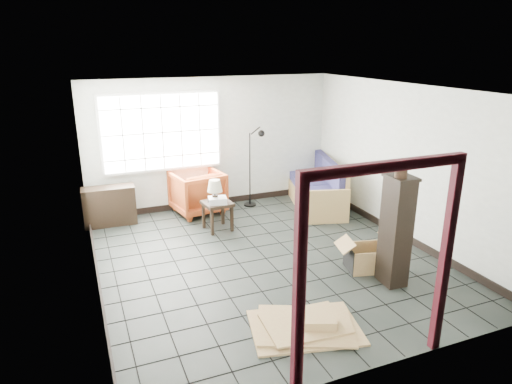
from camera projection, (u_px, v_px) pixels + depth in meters
name	position (u px, v px, depth m)	size (l,w,h in m)	color
ground	(266.00, 258.00, 7.13)	(5.50, 5.50, 0.00)	black
room_shell	(266.00, 153.00, 6.63)	(5.02, 5.52, 2.61)	#B9BEB7
window_panel	(162.00, 132.00, 8.65)	(2.32, 0.08, 1.52)	silver
doorway_trim	(380.00, 245.00, 4.32)	(1.80, 0.08, 2.20)	#340C13
futon_sofa	(318.00, 189.00, 9.42)	(1.37, 2.31, 0.96)	#A6844B
armchair	(197.00, 190.00, 8.94)	(0.91, 0.85, 0.93)	#934315
side_table	(217.00, 207.00, 8.11)	(0.53, 0.53, 0.53)	black
table_lamp	(215.00, 187.00, 7.97)	(0.35, 0.35, 0.41)	black
projector	(217.00, 200.00, 8.00)	(0.35, 0.30, 0.11)	silver
floor_lamp	(255.00, 164.00, 9.26)	(0.50, 0.33, 1.63)	black
console_shelf	(110.00, 206.00, 8.37)	(0.94, 0.39, 0.72)	black
tall_shelf	(396.00, 230.00, 6.18)	(0.35, 0.44, 1.56)	black
pot	(401.00, 173.00, 5.85)	(0.21, 0.21, 0.12)	black
open_box	(366.00, 258.00, 6.75)	(0.95, 0.61, 0.49)	#936747
cardboard_pile	(307.00, 325.00, 5.36)	(1.43, 1.20, 0.18)	#936747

